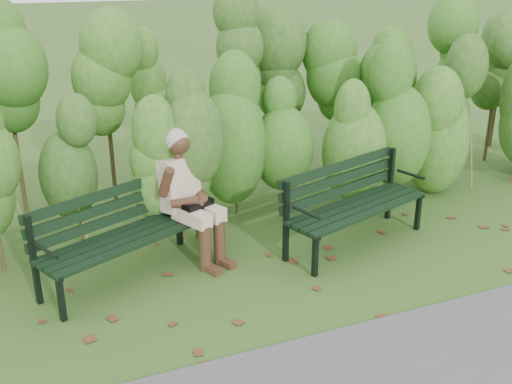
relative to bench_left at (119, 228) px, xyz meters
name	(u,v)px	position (x,y,z in m)	size (l,w,h in m)	color
ground	(271,280)	(1.24, -0.62, -0.48)	(80.00, 80.00, 0.00)	#345622
hedge_band	(204,104)	(1.24, 1.24, 0.77)	(11.04, 1.67, 2.42)	#47381E
leaf_litter	(257,298)	(1.00, -0.87, -0.48)	(5.65, 2.26, 0.01)	brown
bench_left	(119,228)	(0.00, 0.00, 0.00)	(1.72, 1.16, 0.82)	black
bench_right	(351,198)	(2.33, -0.20, 0.01)	(1.76, 1.03, 0.84)	black
seated_woman	(188,189)	(0.70, 0.13, 0.24)	(0.64, 0.84, 1.30)	beige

